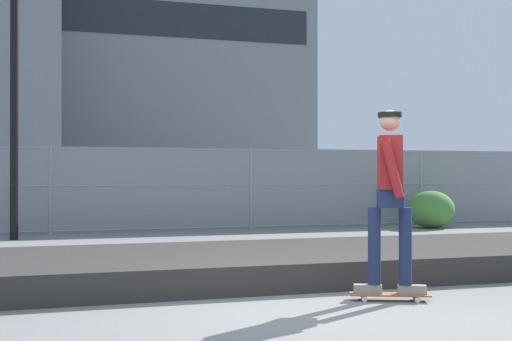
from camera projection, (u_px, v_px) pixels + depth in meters
name	position (u px, v px, depth m)	size (l,w,h in m)	color
ground_plane	(327.00, 313.00, 6.45)	(120.00, 120.00, 0.00)	slate
gravel_berm	(250.00, 264.00, 8.72)	(10.83, 2.77, 0.32)	#33302D
skateboard	(390.00, 295.00, 7.07)	(0.81, 0.49, 0.07)	#9E5B33
skater	(390.00, 188.00, 7.07)	(0.70, 0.62, 1.85)	gray
chain_fence	(155.00, 189.00, 15.44)	(22.15, 0.06, 1.85)	gray
parked_car_mid	(208.00, 190.00, 18.68)	(4.48, 2.10, 1.66)	maroon
parked_car_far	(427.00, 188.00, 20.74)	(4.45, 2.04, 1.66)	navy
office_block	(154.00, 66.00, 55.42)	(22.60, 12.74, 19.55)	slate
shrub_left	(431.00, 209.00, 16.42)	(1.13, 0.92, 0.87)	#477F38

